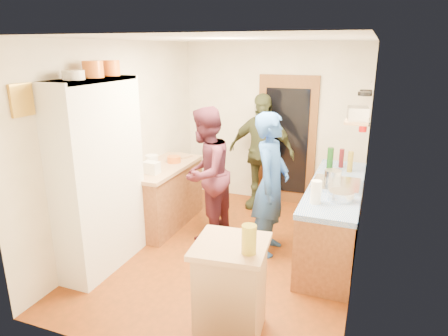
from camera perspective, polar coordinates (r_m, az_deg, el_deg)
The scene contains 44 objects.
floor at distance 5.24m, azimuth 0.92°, elevation -11.91°, with size 3.00×4.00×0.02m, color #78340D.
ceiling at distance 4.59m, azimuth 1.09°, elevation 18.09°, with size 3.00×4.00×0.02m, color silver.
wall_back at distance 6.63m, azimuth 6.97°, elevation 6.22°, with size 3.00×0.02×2.60m, color silver.
wall_front at distance 3.04m, azimuth -12.15°, elevation -7.07°, with size 3.00×0.02×2.60m, color silver.
wall_left at distance 5.43m, azimuth -14.17°, elevation 3.47°, with size 0.02×4.00×2.60m, color silver.
wall_right at distance 4.48m, azimuth 19.45°, elevation 0.20°, with size 0.02×4.00×2.60m, color silver.
door_frame at distance 6.59m, azimuth 8.92°, elevation 3.85°, with size 0.95×0.06×2.10m, color brown.
door_glass at distance 6.55m, azimuth 8.85°, elevation 3.79°, with size 0.70×0.02×1.70m, color black.
hutch_body at distance 4.75m, azimuth -17.37°, elevation -1.23°, with size 0.40×1.20×2.20m, color white.
hutch_top_shelf at distance 4.54m, azimuth -18.58°, elevation 11.83°, with size 0.40×1.14×0.04m, color white.
plate_stack at distance 4.35m, azimuth -20.73°, elevation 12.31°, with size 0.22×0.22×0.09m, color white.
orange_pot_a at distance 4.59m, azimuth -18.22°, elevation 13.26°, with size 0.22×0.22×0.18m, color orange.
orange_pot_b at distance 4.84m, azimuth -15.81°, elevation 13.58°, with size 0.19×0.19×0.17m, color orange.
left_counter_base at distance 5.89m, azimuth -8.59°, elevation -4.07°, with size 0.60×1.40×0.85m, color #995D32.
left_counter_top at distance 5.75m, azimuth -8.79°, elevation 0.12°, with size 0.64×1.44×0.05m, color tan.
toaster at distance 5.38m, azimuth -10.33°, elevation 0.05°, with size 0.21×0.14×0.16m, color white.
kettle at distance 5.58m, azimuth -10.26°, elevation 0.85°, with size 0.17×0.17×0.20m, color white.
orange_bowl at distance 5.86m, azimuth -7.16°, elevation 1.24°, with size 0.20×0.20×0.09m, color orange.
chopping_board at distance 6.18m, azimuth -6.18°, elevation 1.79°, with size 0.30×0.22×0.03m, color tan.
right_counter_base at distance 5.26m, azimuth 15.34°, elevation -7.18°, with size 0.60×2.20×0.84m, color #995D32.
right_counter_top at distance 5.10m, azimuth 15.73°, elevation -2.56°, with size 0.62×2.22×0.06m, color #0D44BD.
hob at distance 5.03m, azimuth 15.71°, elevation -2.24°, with size 0.55×0.58×0.04m, color silver.
pot_on_hob at distance 5.07m, azimuth 15.30°, elevation -1.02°, with size 0.20×0.20×0.13m, color silver.
bottle_a at distance 5.57m, azimuth 14.91°, elevation 1.21°, with size 0.08×0.08×0.33m, color #143F14.
bottle_b at distance 5.79m, azimuth 16.43°, elevation 1.36°, with size 0.07×0.07×0.26m, color #591419.
bottle_c at distance 5.61m, azimuth 17.59°, elevation 0.86°, with size 0.07×0.07×0.28m, color olive.
paper_towel at distance 4.39m, azimuth 13.00°, elevation -3.37°, with size 0.12×0.12×0.25m, color white.
mixing_bowl at distance 4.56m, azimuth 16.38°, elevation -3.82°, with size 0.27×0.27×0.11m, color silver.
island_base at distance 3.71m, azimuth 0.96°, elevation -17.31°, with size 0.55×0.55×0.86m, color tan.
island_top at distance 3.47m, azimuth 1.00°, elevation -11.09°, with size 0.62×0.62×0.05m, color tan.
cutting_board at distance 3.52m, azimuth 0.40°, elevation -10.48°, with size 0.35×0.28×0.02m, color white.
oil_jar at distance 3.26m, azimuth 3.59°, elevation -10.14°, with size 0.12×0.12×0.24m, color #AD9E2D.
pan_rail at distance 5.86m, azimuth 20.27°, elevation 11.34°, with size 0.02×0.02×0.65m, color silver.
pan_hang_a at distance 5.70m, azimuth 19.48°, elevation 9.97°, with size 0.18×0.18×0.05m, color black.
pan_hang_b at distance 5.90m, azimuth 19.54°, elevation 9.98°, with size 0.16×0.16×0.05m, color black.
pan_hang_c at distance 6.10m, azimuth 19.62°, elevation 10.26°, with size 0.17×0.17×0.05m, color black.
wall_shelf at distance 4.84m, azimuth 18.46°, elevation 6.35°, with size 0.26×0.42×0.03m, color tan.
radio at distance 4.82m, azimuth 18.56°, elevation 7.40°, with size 0.22×0.30×0.15m, color silver.
ext_bracket at distance 6.11m, azimuth 19.83°, elevation 5.87°, with size 0.06×0.10×0.04m, color black.
fire_extinguisher at distance 6.10m, azimuth 19.32°, elevation 6.39°, with size 0.11×0.11×0.32m, color red.
picture_frame at distance 4.14m, azimuth -26.95°, elevation 8.65°, with size 0.03×0.25×0.30m, color gold.
person_hob at distance 4.91m, azimuth 6.99°, elevation -2.50°, with size 0.65×0.43×1.79m, color #244B9B.
person_left at distance 5.36m, azimuth -2.14°, elevation -0.71°, with size 0.87×0.68×1.79m, color #481C2B.
person_back at distance 6.32m, azimuth 5.40°, elevation 2.26°, with size 1.08×0.45×1.85m, color #353A22.
Camera 1 is at (1.56, -4.32, 2.51)m, focal length 32.00 mm.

